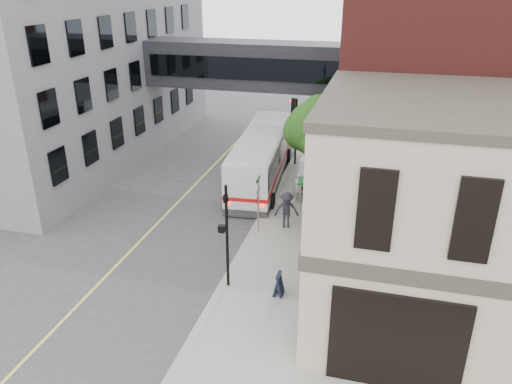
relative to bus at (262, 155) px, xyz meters
The scene contains 17 objects.
ground 14.03m from the bus, 85.32° to the right, with size 120.00×120.00×0.00m, color #38383A.
sidewalk_main 3.53m from the bus, ahead, with size 4.00×60.00×0.15m, color gray.
corner_building 15.80m from the bus, 49.60° to the right, with size 10.19×8.12×8.45m.
brick_building 12.36m from the bus, ahead, with size 13.76×18.00×14.00m.
opposite_building 16.86m from the bus, behind, with size 14.00×24.00×14.00m, color slate.
skyway_bridge 6.60m from the bus, 114.33° to the left, with size 14.00×3.18×3.00m.
traffic_signal_near 12.04m from the bus, 82.78° to the right, with size 0.44×0.22×4.60m.
traffic_signal_far 3.80m from the bus, 65.89° to the left, with size 0.53×0.28×4.50m.
street_sign_pole 7.05m from the bus, 77.47° to the right, with size 0.08×0.75×3.00m.
street_tree 4.06m from the bus, 11.21° to the right, with size 3.80×3.20×5.60m.
lane_marking 5.73m from the bus, 134.89° to the right, with size 0.12×40.00×0.01m, color #D8CC4C.
bus is the anchor object (origin of this frame).
pedestrian_a 4.12m from the bus, 45.52° to the right, with size 0.61×0.40×1.68m, color beige.
pedestrian_b 3.09m from the bus, 11.00° to the right, with size 0.76×0.59×1.57m, color tan.
pedestrian_c 6.79m from the bus, 65.36° to the right, with size 1.24×0.71×1.92m, color #23212A.
newspaper_box 3.58m from the bus, 31.94° to the right, with size 0.49×0.44×0.99m, color #195713.
sandwich_board 12.60m from the bus, 72.84° to the right, with size 0.35×0.54×0.97m, color black.
Camera 1 is at (5.96, -14.62, 11.97)m, focal length 35.00 mm.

